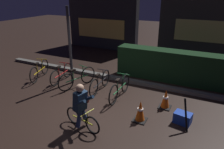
# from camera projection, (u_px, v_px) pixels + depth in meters

# --- Properties ---
(ground_plane) EXTENTS (40.00, 40.00, 0.00)m
(ground_plane) POSITION_uv_depth(u_px,v_px,m) (98.00, 107.00, 6.43)
(ground_plane) COLOR black
(sidewalk_curb) EXTENTS (12.00, 0.24, 0.12)m
(sidewalk_curb) POSITION_uv_depth(u_px,v_px,m) (125.00, 80.00, 8.24)
(sidewalk_curb) COLOR #56544F
(sidewalk_curb) RESTS_ON ground
(hedge_row) EXTENTS (4.80, 0.70, 1.21)m
(hedge_row) POSITION_uv_depth(u_px,v_px,m) (178.00, 67.00, 8.05)
(hedge_row) COLOR black
(hedge_row) RESTS_ON ground
(storefront_left) EXTENTS (4.42, 0.54, 3.51)m
(storefront_left) POSITION_uv_depth(u_px,v_px,m) (102.00, 19.00, 12.56)
(storefront_left) COLOR #262328
(storefront_left) RESTS_ON ground
(storefront_right) EXTENTS (5.90, 0.54, 4.36)m
(storefront_right) POSITION_uv_depth(u_px,v_px,m) (220.00, 16.00, 10.41)
(storefront_right) COLOR #383330
(storefront_right) RESTS_ON ground
(street_post) EXTENTS (0.10, 0.10, 2.86)m
(street_post) POSITION_uv_depth(u_px,v_px,m) (70.00, 47.00, 7.64)
(street_post) COLOR #2D2D33
(street_post) RESTS_ON ground
(parked_bike_leftmost) EXTENTS (0.58, 1.54, 0.74)m
(parked_bike_leftmost) POSITION_uv_depth(u_px,v_px,m) (40.00, 70.00, 8.45)
(parked_bike_leftmost) COLOR black
(parked_bike_leftmost) RESTS_ON ground
(parked_bike_left_mid) EXTENTS (0.46, 1.51, 0.70)m
(parked_bike_left_mid) POSITION_uv_depth(u_px,v_px,m) (61.00, 74.00, 8.17)
(parked_bike_left_mid) COLOR black
(parked_bike_left_mid) RESTS_ON ground
(parked_bike_center_left) EXTENTS (0.59, 1.58, 0.76)m
(parked_bike_center_left) POSITION_uv_depth(u_px,v_px,m) (77.00, 78.00, 7.67)
(parked_bike_center_left) COLOR black
(parked_bike_center_left) RESTS_ON ground
(parked_bike_center_right) EXTENTS (0.46, 1.57, 0.72)m
(parked_bike_center_right) POSITION_uv_depth(u_px,v_px,m) (100.00, 82.00, 7.37)
(parked_bike_center_right) COLOR black
(parked_bike_center_right) RESTS_ON ground
(parked_bike_right_mid) EXTENTS (0.46, 1.66, 0.77)m
(parked_bike_right_mid) POSITION_uv_depth(u_px,v_px,m) (120.00, 88.00, 6.88)
(parked_bike_right_mid) COLOR black
(parked_bike_right_mid) RESTS_ON ground
(traffic_cone_near) EXTENTS (0.36, 0.36, 0.61)m
(traffic_cone_near) POSITION_uv_depth(u_px,v_px,m) (140.00, 111.00, 5.67)
(traffic_cone_near) COLOR black
(traffic_cone_near) RESTS_ON ground
(traffic_cone_far) EXTENTS (0.36, 0.36, 0.59)m
(traffic_cone_far) POSITION_uv_depth(u_px,v_px,m) (166.00, 99.00, 6.31)
(traffic_cone_far) COLOR black
(traffic_cone_far) RESTS_ON ground
(blue_crate) EXTENTS (0.49, 0.39, 0.30)m
(blue_crate) POSITION_uv_depth(u_px,v_px,m) (183.00, 118.00, 5.62)
(blue_crate) COLOR #193DB7
(blue_crate) RESTS_ON ground
(cyclist) EXTENTS (1.17, 0.60, 1.25)m
(cyclist) POSITION_uv_depth(u_px,v_px,m) (82.00, 106.00, 5.25)
(cyclist) COLOR black
(cyclist) RESTS_ON ground
(closed_umbrella) EXTENTS (0.24, 0.30, 0.82)m
(closed_umbrella) POSITION_uv_depth(u_px,v_px,m) (186.00, 115.00, 5.28)
(closed_umbrella) COLOR black
(closed_umbrella) RESTS_ON ground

